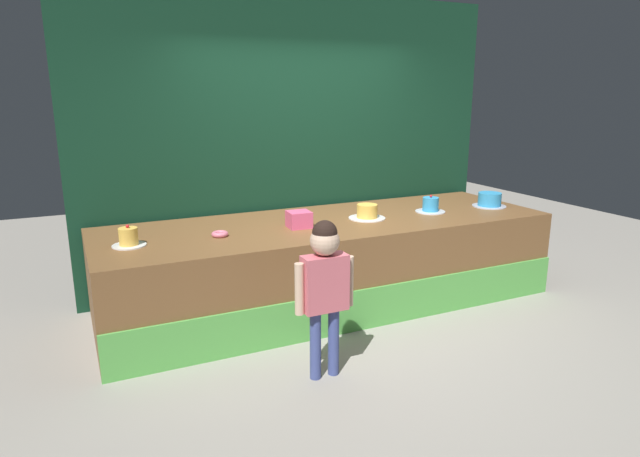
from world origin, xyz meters
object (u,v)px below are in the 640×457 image
object	(u,v)px
cake_center_left	(367,212)
cake_center_right	(430,206)
pink_box	(299,219)
child_figure	(325,278)
donut	(220,234)
cake_far_left	(129,238)
cake_far_right	(490,200)

from	to	relation	value
cake_center_left	cake_center_right	xyz separation A→B (m)	(0.72, -0.02, 0.00)
pink_box	cake_center_left	bearing A→B (deg)	3.29
child_figure	donut	size ratio (longest dim) A/B	8.30
pink_box	cake_far_left	bearing A→B (deg)	179.27
pink_box	cake_center_right	world-z (taller)	cake_center_right
cake_center_left	cake_center_right	world-z (taller)	cake_center_right
child_figure	donut	distance (m)	1.21
pink_box	donut	bearing A→B (deg)	-179.68
child_figure	cake_center_left	bearing A→B (deg)	49.23
cake_far_left	cake_far_right	size ratio (longest dim) A/B	0.75
pink_box	cake_center_right	size ratio (longest dim) A/B	0.66
cake_far_left	cake_center_right	bearing A→B (deg)	0.06
child_figure	cake_far_right	bearing A→B (deg)	24.36
cake_far_left	cake_far_right	xyz separation A→B (m)	(3.60, -0.04, 0.00)
cake_center_left	cake_center_right	distance (m)	0.72
donut	cake_center_right	world-z (taller)	cake_center_right
pink_box	cake_far_right	xyz separation A→B (m)	(2.16, -0.03, -0.00)
child_figure	cake_far_right	world-z (taller)	child_figure
child_figure	donut	xyz separation A→B (m)	(-0.42, 1.13, 0.09)
cake_far_left	cake_far_right	distance (m)	3.60
cake_center_right	pink_box	bearing A→B (deg)	-179.15
pink_box	cake_far_left	world-z (taller)	cake_far_left
child_figure	pink_box	bearing A→B (deg)	75.37
child_figure	cake_center_left	distance (m)	1.56
donut	cake_center_right	bearing A→B (deg)	0.67
cake_center_left	cake_far_right	bearing A→B (deg)	-2.67
cake_center_left	cake_center_right	bearing A→B (deg)	-1.59
donut	cake_far_left	world-z (taller)	cake_far_left
child_figure	cake_center_right	world-z (taller)	child_figure
pink_box	cake_far_left	distance (m)	1.44
cake_center_left	cake_far_right	world-z (taller)	cake_far_right
donut	cake_center_right	distance (m)	2.16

